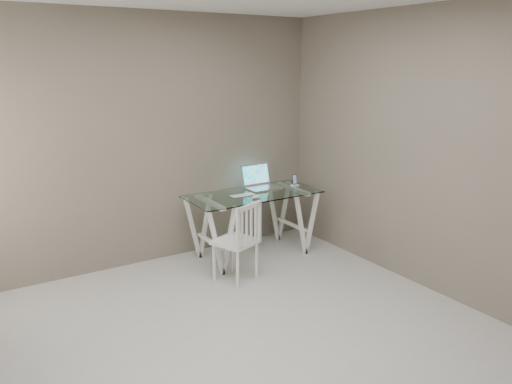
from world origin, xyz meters
TOP-DOWN VIEW (x-y plane):
  - room at (-0.06, 0.02)m, footprint 4.50×4.52m
  - desk at (0.98, 1.75)m, footprint 1.50×0.70m
  - chair at (0.51, 1.23)m, footprint 0.49×0.49m
  - laptop at (1.20, 1.94)m, footprint 0.38×0.33m
  - keyboard at (0.83, 1.73)m, footprint 0.28×0.12m
  - mouse at (0.90, 1.56)m, footprint 0.10×0.06m
  - phone_dock at (1.60, 1.79)m, footprint 0.07×0.07m

SIDE VIEW (x-z plane):
  - desk at x=0.98m, z-range 0.01..0.76m
  - chair at x=0.51m, z-range 0.04..0.88m
  - keyboard at x=0.83m, z-range 0.75..0.75m
  - mouse at x=0.90m, z-range 0.75..0.78m
  - phone_dock at x=1.60m, z-range 0.72..0.85m
  - laptop at x=1.20m, z-range 0.68..0.94m
  - room at x=-0.06m, z-range 0.36..3.07m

